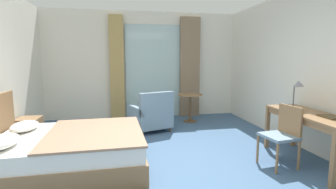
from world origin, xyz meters
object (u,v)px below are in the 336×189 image
bed (67,150)px  writing_desk (311,119)px  desk_lamp (298,87)px  nightstand (29,130)px  armchair_by_window (151,116)px  closed_book (331,117)px  desk_chair (283,132)px  round_cafe_table (190,102)px

bed → writing_desk: 3.61m
writing_desk → desk_lamp: bearing=97.7°
desk_lamp → nightstand: bearing=161.7°
writing_desk → armchair_by_window: size_ratio=1.61×
writing_desk → desk_lamp: (-0.04, 0.29, 0.46)m
bed → closed_book: (3.63, -0.72, 0.49)m
desk_chair → desk_lamp: (0.43, 0.31, 0.62)m
desk_lamp → closed_book: desk_lamp is taller
writing_desk → desk_lamp: size_ratio=3.23×
nightstand → desk_chair: (4.03, -1.78, 0.27)m
desk_chair → armchair_by_window: bearing=127.7°
bed → desk_chair: (3.09, -0.46, 0.23)m
round_cafe_table → armchair_by_window: bearing=-148.2°
writing_desk → bed: bearing=172.9°
bed → desk_chair: bed is taller
bed → desk_lamp: size_ratio=4.37×
nightstand → desk_chair: bearing=-23.9°
desk_chair → closed_book: desk_chair is taller
nightstand → desk_lamp: 4.78m
nightstand → desk_chair: 4.41m
desk_chair → armchair_by_window: (-1.68, 2.17, -0.17)m
bed → round_cafe_table: bearing=43.8°
writing_desk → nightstand: bearing=158.5°
writing_desk → closed_book: (0.06, -0.28, 0.10)m
bed → closed_book: 3.73m
nightstand → armchair_by_window: size_ratio=0.50×
nightstand → writing_desk: size_ratio=0.31×
bed → desk_lamp: bearing=-2.4°
desk_chair → closed_book: (0.53, -0.26, 0.26)m
desk_lamp → round_cafe_table: bearing=112.6°
desk_lamp → round_cafe_table: desk_lamp is taller
writing_desk → round_cafe_table: writing_desk is taller
nightstand → closed_book: bearing=-24.1°
desk_lamp → bed: bearing=177.6°
closed_book → desk_chair: bearing=155.2°
desk_lamp → closed_book: size_ratio=1.69×
bed → round_cafe_table: size_ratio=2.99×
nightstand → desk_lamp: (4.46, -1.47, 0.90)m
desk_chair → desk_lamp: 0.82m
nightstand → round_cafe_table: 3.58m
armchair_by_window → round_cafe_table: (1.06, 0.66, 0.17)m
writing_desk → closed_book: closed_book is taller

